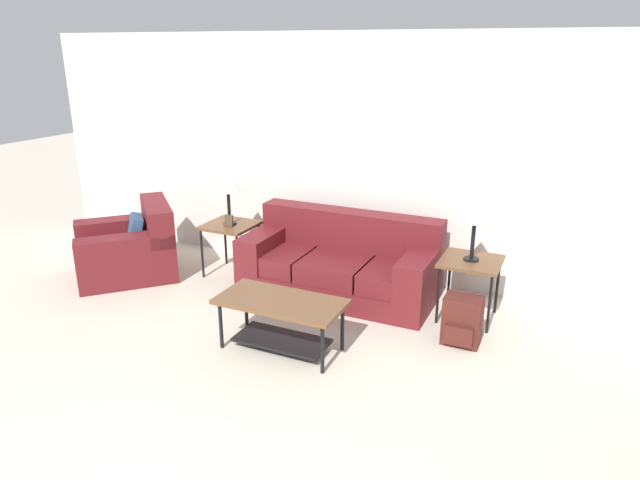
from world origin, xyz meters
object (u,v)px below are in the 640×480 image
side_table_right (471,266)px  table_lamp_left (228,183)px  side_table_left (230,229)px  table_lamp_right (476,211)px  coffee_table (281,313)px  couch (340,266)px  backpack (462,321)px  armchair (130,250)px

side_table_right → table_lamp_left: table_lamp_left is taller
side_table_left → table_lamp_right: (2.63, 0.00, 0.52)m
coffee_table → table_lamp_left: size_ratio=1.80×
couch → backpack: bearing=-21.9°
coffee_table → table_lamp_left: (-1.32, 1.25, 0.71)m
table_lamp_right → backpack: 0.99m
couch → table_lamp_right: 1.52m
table_lamp_right → coffee_table: bearing=-136.3°
coffee_table → backpack: 1.55m
couch → table_lamp_left: bearing=-178.7°
table_lamp_left → side_table_right: bearing=-0.0°
side_table_left → table_lamp_left: (-0.00, 0.00, 0.52)m
couch → armchair: 2.40m
table_lamp_right → backpack: size_ratio=1.36×
backpack → table_lamp_right: bearing=96.0°
couch → coffee_table: couch is taller
couch → side_table_right: bearing=-1.3°
coffee_table → table_lamp_left: table_lamp_left is taller
backpack → side_table_right: bearing=96.0°
armchair → coffee_table: armchair is taller
couch → side_table_right: (1.32, -0.03, 0.23)m
couch → backpack: (1.37, -0.55, -0.08)m
armchair → side_table_right: 3.70m
table_lamp_left → side_table_left: bearing=-53.1°
armchair → table_lamp_left: 1.37m
armchair → side_table_right: size_ratio=2.40×
armchair → backpack: armchair is taller
side_table_right → table_lamp_right: size_ratio=0.99×
table_lamp_right → table_lamp_left: bearing=180.0°
armchair → side_table_right: (3.66, 0.48, 0.24)m
table_lamp_left → backpack: (2.69, -0.52, -0.84)m
couch → armchair: size_ratio=1.41×
armchair → backpack: size_ratio=3.22×
armchair → side_table_right: armchair is taller
table_lamp_right → backpack: bearing=-84.0°
side_table_left → side_table_right: size_ratio=1.00×
armchair → table_lamp_right: 3.77m
coffee_table → table_lamp_right: table_lamp_right is taller
side_table_left → couch: bearing=1.3°
coffee_table → side_table_left: bearing=136.5°
table_lamp_left → table_lamp_right: 2.63m
table_lamp_right → backpack: table_lamp_right is taller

